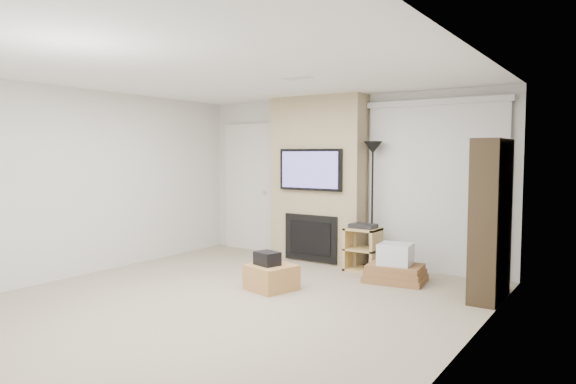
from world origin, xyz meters
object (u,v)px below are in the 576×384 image
Objects in this scene: ottoman at (271,277)px; box_stack at (395,267)px; bookshelf at (491,220)px; floor_lamp at (373,169)px; av_stand at (363,246)px.

box_stack reaches higher than ottoman.
bookshelf reaches higher than ottoman.
box_stack is at bearing -43.93° from floor_lamp.
box_stack is (1.10, 1.19, 0.04)m from ottoman.
floor_lamp reaches higher than bookshelf.
av_stand reaches higher than box_stack.
floor_lamp is (0.51, 1.76, 1.28)m from ottoman.
av_stand is at bearing -100.23° from floor_lamp.
floor_lamp is 2.27× the size of box_stack.
ottoman is 0.28× the size of bookshelf.
ottoman is 0.63× the size of box_stack.
floor_lamp is 1.98m from bookshelf.
bookshelf is (1.77, -0.73, -0.53)m from floor_lamp.
av_stand reaches higher than ottoman.
ottoman is 0.28× the size of floor_lamp.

